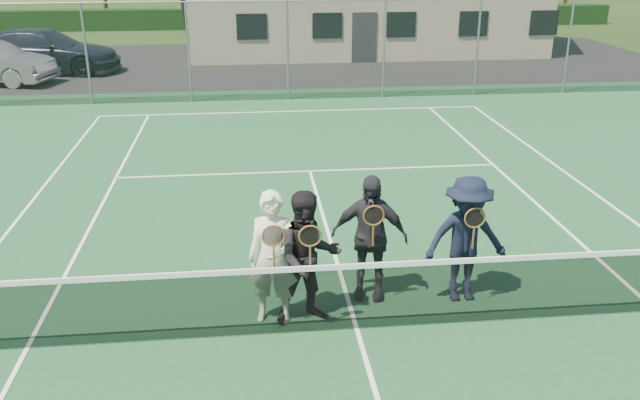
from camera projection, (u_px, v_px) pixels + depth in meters
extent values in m
plane|color=#2B4619|center=(278.00, 64.00, 27.31)|extent=(220.00, 220.00, 0.00)
cube|color=#1C4C2B|center=(357.00, 330.00, 8.76)|extent=(30.00, 30.00, 0.02)
cube|color=black|center=(177.00, 66.00, 26.90)|extent=(40.00, 12.00, 0.01)
cube|color=black|center=(267.00, 18.00, 38.23)|extent=(40.00, 1.20, 1.10)
imported|color=black|center=(45.00, 51.00, 25.33)|extent=(5.76, 2.93, 1.60)
cube|color=white|center=(292.00, 111.00, 19.77)|extent=(10.97, 0.06, 0.01)
cube|color=white|center=(27.00, 348.00, 8.34)|extent=(0.06, 23.77, 0.01)
cube|color=white|center=(310.00, 171.00, 14.69)|extent=(8.23, 0.06, 0.01)
cube|color=white|center=(357.00, 329.00, 8.76)|extent=(0.06, 12.80, 0.01)
cube|color=black|center=(357.00, 298.00, 8.59)|extent=(11.60, 0.02, 0.88)
cube|color=white|center=(358.00, 266.00, 8.43)|extent=(11.60, 0.03, 0.07)
cylinder|color=slate|center=(87.00, 55.00, 20.13)|extent=(0.07, 0.07, 3.00)
cylinder|color=slate|center=(189.00, 53.00, 20.43)|extent=(0.07, 0.07, 3.00)
cylinder|color=slate|center=(288.00, 52.00, 20.74)|extent=(0.07, 0.07, 3.00)
cylinder|color=slate|center=(384.00, 50.00, 21.04)|extent=(0.07, 0.07, 3.00)
cylinder|color=slate|center=(477.00, 48.00, 21.35)|extent=(0.07, 0.07, 3.00)
cylinder|color=slate|center=(568.00, 47.00, 21.65)|extent=(0.07, 0.07, 3.00)
cube|color=black|center=(288.00, 52.00, 20.74)|extent=(30.00, 0.03, 3.00)
cylinder|color=slate|center=(287.00, 1.00, 20.20)|extent=(30.00, 0.04, 0.04)
cube|color=beige|center=(360.00, 17.00, 30.91)|extent=(15.00, 8.00, 2.80)
cube|color=#2D2D33|center=(364.00, 38.00, 27.28)|extent=(1.00, 0.06, 2.00)
cube|color=black|center=(252.00, 27.00, 26.64)|extent=(1.20, 0.06, 1.00)
cube|color=black|center=(327.00, 26.00, 26.95)|extent=(1.20, 0.06, 1.00)
cube|color=black|center=(401.00, 25.00, 27.25)|extent=(1.20, 0.06, 1.00)
cube|color=black|center=(473.00, 24.00, 27.56)|extent=(1.20, 0.06, 1.00)
cube|color=black|center=(544.00, 23.00, 27.86)|extent=(1.20, 0.06, 1.00)
imported|color=white|center=(273.00, 258.00, 8.67)|extent=(0.73, 0.55, 1.80)
torus|color=brown|center=(273.00, 236.00, 8.26)|extent=(0.29, 0.02, 0.29)
cylinder|color=black|center=(273.00, 236.00, 8.26)|extent=(0.25, 0.00, 0.25)
cylinder|color=brown|center=(274.00, 257.00, 8.36)|extent=(0.03, 0.03, 0.32)
imported|color=black|center=(308.00, 258.00, 8.66)|extent=(0.98, 0.83, 1.80)
torus|color=brown|center=(310.00, 236.00, 8.26)|extent=(0.29, 0.02, 0.29)
cylinder|color=black|center=(310.00, 236.00, 8.26)|extent=(0.25, 0.00, 0.25)
cylinder|color=brown|center=(310.00, 257.00, 8.36)|extent=(0.03, 0.03, 0.32)
imported|color=#24252A|center=(369.00, 237.00, 9.27)|extent=(1.13, 0.70, 1.80)
torus|color=brown|center=(374.00, 216.00, 8.87)|extent=(0.29, 0.02, 0.29)
cylinder|color=black|center=(374.00, 216.00, 8.87)|extent=(0.25, 0.00, 0.25)
cylinder|color=brown|center=(373.00, 235.00, 8.97)|extent=(0.03, 0.03, 0.32)
imported|color=black|center=(466.00, 239.00, 9.20)|extent=(1.18, 0.70, 1.80)
torus|color=brown|center=(475.00, 218.00, 8.79)|extent=(0.29, 0.02, 0.29)
cylinder|color=black|center=(475.00, 218.00, 8.79)|extent=(0.25, 0.00, 0.25)
cylinder|color=brown|center=(473.00, 238.00, 8.90)|extent=(0.03, 0.03, 0.32)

